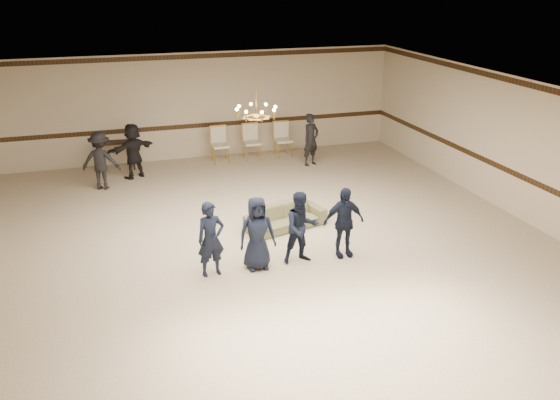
{
  "coord_description": "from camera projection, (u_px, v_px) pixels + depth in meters",
  "views": [
    {
      "loc": [
        -3.38,
        -11.17,
        5.45
      ],
      "look_at": [
        0.04,
        -0.5,
        1.23
      ],
      "focal_mm": 39.19,
      "sensor_mm": 36.0,
      "label": 1
    }
  ],
  "objects": [
    {
      "name": "chandelier",
      "position": [
        256.0,
        102.0,
        12.72
      ],
      "size": [
        0.94,
        0.94,
        0.89
      ],
      "primitive_type": null,
      "color": "#B78D3A",
      "rests_on": "ceiling"
    },
    {
      "name": "adult_left",
      "position": [
        101.0,
        161.0,
        16.0
      ],
      "size": [
        1.13,
        0.85,
        1.55
      ],
      "primitive_type": "imported",
      "rotation": [
        0.0,
        0.0,
        2.83
      ],
      "color": "black",
      "rests_on": "floor"
    },
    {
      "name": "console_table",
      "position": [
        117.0,
        155.0,
        17.68
      ],
      "size": [
        1.04,
        0.52,
        0.85
      ],
      "primitive_type": "cube",
      "rotation": [
        0.0,
        0.0,
        -0.1
      ],
      "color": "black",
      "rests_on": "floor"
    },
    {
      "name": "boy_a",
      "position": [
        211.0,
        239.0,
        11.43
      ],
      "size": [
        0.58,
        0.42,
        1.46
      ],
      "primitive_type": "imported",
      "rotation": [
        0.0,
        0.0,
        0.14
      ],
      "color": "black",
      "rests_on": "floor"
    },
    {
      "name": "banquet_chair_left",
      "position": [
        220.0,
        145.0,
        18.32
      ],
      "size": [
        0.54,
        0.54,
        1.06
      ],
      "primitive_type": null,
      "rotation": [
        0.0,
        0.0,
        0.05
      ],
      "color": "beige",
      "rests_on": "floor"
    },
    {
      "name": "boy_c",
      "position": [
        301.0,
        228.0,
        11.95
      ],
      "size": [
        0.72,
        0.56,
        1.46
      ],
      "primitive_type": "imported",
      "rotation": [
        0.0,
        0.0,
        0.02
      ],
      "color": "black",
      "rests_on": "floor"
    },
    {
      "name": "boy_b",
      "position": [
        257.0,
        233.0,
        11.69
      ],
      "size": [
        0.72,
        0.47,
        1.46
      ],
      "primitive_type": "imported",
      "rotation": [
        0.0,
        0.0,
        -0.01
      ],
      "color": "black",
      "rests_on": "floor"
    },
    {
      "name": "banquet_chair_right",
      "position": [
        283.0,
        140.0,
        18.89
      ],
      "size": [
        0.53,
        0.53,
        1.06
      ],
      "primitive_type": null,
      "rotation": [
        0.0,
        0.0,
        -0.04
      ],
      "color": "beige",
      "rests_on": "floor"
    },
    {
      "name": "room",
      "position": [
        270.0,
        175.0,
        12.28
      ],
      "size": [
        12.01,
        14.01,
        3.21
      ],
      "color": "beige",
      "rests_on": "ground"
    },
    {
      "name": "adult_right",
      "position": [
        311.0,
        140.0,
        17.98
      ],
      "size": [
        0.67,
        0.57,
        1.55
      ],
      "primitive_type": "imported",
      "rotation": [
        0.0,
        0.0,
        0.44
      ],
      "color": "black",
      "rests_on": "floor"
    },
    {
      "name": "adult_mid",
      "position": [
        133.0,
        151.0,
        16.88
      ],
      "size": [
        1.48,
        1.07,
        1.55
      ],
      "primitive_type": "imported",
      "rotation": [
        0.0,
        0.0,
        3.62
      ],
      "color": "black",
      "rests_on": "floor"
    },
    {
      "name": "banquet_chair_mid",
      "position": [
        252.0,
        142.0,
        18.61
      ],
      "size": [
        0.52,
        0.52,
        1.06
      ],
      "primitive_type": null,
      "rotation": [
        0.0,
        0.0,
        -0.02
      ],
      "color": "beige",
      "rests_on": "floor"
    },
    {
      "name": "crown_molding",
      "position": [
        201.0,
        56.0,
        17.98
      ],
      "size": [
        12.0,
        0.02,
        0.14
      ],
      "primitive_type": "cube",
      "color": "#362110",
      "rests_on": "wall_back"
    },
    {
      "name": "settee",
      "position": [
        286.0,
        217.0,
        13.7
      ],
      "size": [
        1.95,
        1.16,
        0.53
      ],
      "primitive_type": "imported",
      "rotation": [
        0.0,
        0.0,
        0.26
      ],
      "color": "olive",
      "rests_on": "floor"
    },
    {
      "name": "chair_rail",
      "position": [
        204.0,
        125.0,
        18.72
      ],
      "size": [
        12.0,
        0.02,
        0.14
      ],
      "primitive_type": "cube",
      "color": "#362110",
      "rests_on": "wall_back"
    },
    {
      "name": "boy_d",
      "position": [
        344.0,
        222.0,
        12.21
      ],
      "size": [
        0.86,
        0.36,
        1.46
      ],
      "primitive_type": "imported",
      "rotation": [
        0.0,
        0.0,
        -0.0
      ],
      "color": "black",
      "rests_on": "floor"
    }
  ]
}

